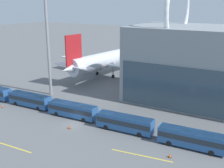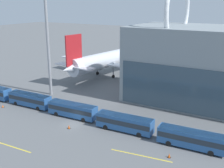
% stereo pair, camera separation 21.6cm
% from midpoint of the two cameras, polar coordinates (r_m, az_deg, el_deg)
% --- Properties ---
extents(ground_plane, '(440.00, 440.00, 0.00)m').
position_cam_midpoint_polar(ground_plane, '(58.94, -7.82, -8.06)').
color(ground_plane, slate).
extents(airliner_at_gate_near, '(39.31, 40.25, 15.21)m').
position_cam_midpoint_polar(airliner_at_gate_near, '(94.16, -1.15, 4.91)').
color(airliner_at_gate_near, silver).
rests_on(airliner_at_gate_near, ground_plane).
extents(shuttle_bus_1, '(11.48, 2.95, 3.14)m').
position_cam_midpoint_polar(shuttle_bus_1, '(69.95, -16.45, -2.97)').
color(shuttle_bus_1, '#285693').
rests_on(shuttle_bus_1, ground_plane).
extents(shuttle_bus_2, '(11.50, 3.09, 3.14)m').
position_cam_midpoint_polar(shuttle_bus_2, '(61.57, -8.10, -5.10)').
color(shuttle_bus_2, '#285693').
rests_on(shuttle_bus_2, ground_plane).
extents(shuttle_bus_3, '(11.51, 3.11, 3.14)m').
position_cam_midpoint_polar(shuttle_bus_3, '(54.80, 2.51, -7.75)').
color(shuttle_bus_3, '#285693').
rests_on(shuttle_bus_3, ground_plane).
extents(shuttle_bus_4, '(11.50, 3.06, 3.14)m').
position_cam_midpoint_polar(shuttle_bus_4, '(50.69, 15.74, -10.50)').
color(shuttle_bus_4, '#285693').
rests_on(shuttle_bus_4, ground_plane).
extents(floodlight_mast, '(2.43, 2.43, 27.21)m').
position_cam_midpoint_polar(floodlight_mast, '(74.72, -13.08, 9.62)').
color(floodlight_mast, gray).
rests_on(floodlight_mast, ground_plane).
extents(lane_stripe_0, '(11.57, 0.68, 0.01)m').
position_cam_midpoint_polar(lane_stripe_0, '(53.90, -20.75, -11.50)').
color(lane_stripe_0, yellow).
rests_on(lane_stripe_0, ground_plane).
extents(lane_stripe_1, '(10.38, 1.54, 0.01)m').
position_cam_midpoint_polar(lane_stripe_1, '(47.72, 5.84, -14.25)').
color(lane_stripe_1, yellow).
rests_on(lane_stripe_1, ground_plane).
extents(lane_stripe_2, '(9.60, 3.06, 0.01)m').
position_cam_midpoint_polar(lane_stripe_2, '(62.28, -3.49, -6.54)').
color(lane_stripe_2, yellow).
rests_on(lane_stripe_2, ground_plane).
extents(traffic_cone_0, '(0.56, 0.56, 0.77)m').
position_cam_midpoint_polar(traffic_cone_0, '(56.97, -8.81, -8.59)').
color(traffic_cone_0, black).
rests_on(traffic_cone_0, ground_plane).
extents(traffic_cone_1, '(0.60, 0.60, 0.59)m').
position_cam_midpoint_polar(traffic_cone_1, '(71.97, -21.41, -4.23)').
color(traffic_cone_1, black).
rests_on(traffic_cone_1, ground_plane).
extents(traffic_cone_2, '(0.54, 0.54, 0.78)m').
position_cam_midpoint_polar(traffic_cone_2, '(47.71, 11.52, -14.01)').
color(traffic_cone_2, black).
rests_on(traffic_cone_2, ground_plane).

